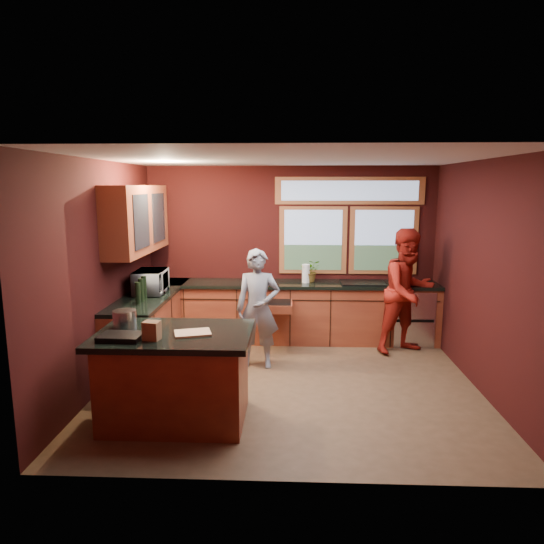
# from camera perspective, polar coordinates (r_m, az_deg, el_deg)

# --- Properties ---
(floor) EXTENTS (4.50, 4.50, 0.00)m
(floor) POSITION_cam_1_polar(r_m,az_deg,el_deg) (6.10, 2.05, -12.99)
(floor) COLOR brown
(floor) RESTS_ON ground
(room_shell) EXTENTS (4.52, 4.02, 2.71)m
(room_shell) POSITION_cam_1_polar(r_m,az_deg,el_deg) (6.00, -3.55, 4.39)
(room_shell) COLOR black
(room_shell) RESTS_ON ground
(back_counter) EXTENTS (4.50, 0.64, 0.93)m
(back_counter) POSITION_cam_1_polar(r_m,az_deg,el_deg) (7.56, 3.67, -4.69)
(back_counter) COLOR maroon
(back_counter) RESTS_ON floor
(left_counter) EXTENTS (0.64, 2.30, 0.93)m
(left_counter) POSITION_cam_1_polar(r_m,az_deg,el_deg) (7.03, -14.08, -6.12)
(left_counter) COLOR maroon
(left_counter) RESTS_ON floor
(island) EXTENTS (1.55, 1.05, 0.95)m
(island) POSITION_cam_1_polar(r_m,az_deg,el_deg) (5.16, -11.27, -11.91)
(island) COLOR maroon
(island) RESTS_ON floor
(person_grey) EXTENTS (0.58, 0.38, 1.59)m
(person_grey) POSITION_cam_1_polar(r_m,az_deg,el_deg) (6.42, -1.68, -4.35)
(person_grey) COLOR slate
(person_grey) RESTS_ON floor
(person_red) EXTENTS (1.09, 1.01, 1.81)m
(person_red) POSITION_cam_1_polar(r_m,az_deg,el_deg) (7.22, 15.71, -2.20)
(person_red) COLOR maroon
(person_red) RESTS_ON floor
(microwave) EXTENTS (0.42, 0.60, 0.32)m
(microwave) POSITION_cam_1_polar(r_m,az_deg,el_deg) (6.88, -14.06, -1.12)
(microwave) COLOR #999999
(microwave) RESTS_ON left_counter
(potted_plant) EXTENTS (0.31, 0.27, 0.34)m
(potted_plant) POSITION_cam_1_polar(r_m,az_deg,el_deg) (7.48, 4.57, 0.13)
(potted_plant) COLOR #999999
(potted_plant) RESTS_ON back_counter
(paper_towel) EXTENTS (0.12, 0.12, 0.28)m
(paper_towel) POSITION_cam_1_polar(r_m,az_deg,el_deg) (7.44, 4.01, -0.17)
(paper_towel) COLOR silver
(paper_towel) RESTS_ON back_counter
(cutting_board) EXTENTS (0.41, 0.34, 0.02)m
(cutting_board) POSITION_cam_1_polar(r_m,az_deg,el_deg) (4.91, -9.32, -7.08)
(cutting_board) COLOR tan
(cutting_board) RESTS_ON island
(stock_pot) EXTENTS (0.24, 0.24, 0.18)m
(stock_pot) POSITION_cam_1_polar(r_m,az_deg,el_deg) (5.27, -16.94, -5.29)
(stock_pot) COLOR #B3B4B8
(stock_pot) RESTS_ON island
(paper_bag) EXTENTS (0.17, 0.14, 0.18)m
(paper_bag) POSITION_cam_1_polar(r_m,az_deg,el_deg) (4.78, -13.97, -6.71)
(paper_bag) COLOR brown
(paper_bag) RESTS_ON island
(black_tray) EXTENTS (0.41, 0.30, 0.05)m
(black_tray) POSITION_cam_1_polar(r_m,az_deg,el_deg) (4.89, -17.33, -7.29)
(black_tray) COLOR black
(black_tray) RESTS_ON island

